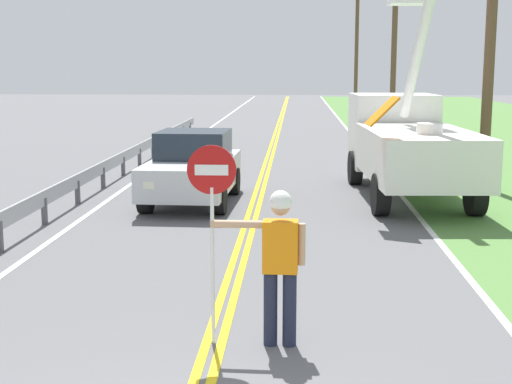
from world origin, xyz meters
The scene contains 12 objects.
centerline_yellow_left centered at (-0.09, 20.00, 0.01)m, with size 0.11×110.00×0.01m, color yellow.
centerline_yellow_right centered at (0.09, 20.00, 0.01)m, with size 0.11×110.00×0.01m, color yellow.
edge_line_right centered at (3.60, 20.00, 0.01)m, with size 0.12×110.00×0.01m, color silver.
edge_line_left centered at (-3.60, 20.00, 0.01)m, with size 0.12×110.00×0.01m, color silver.
flagger_worker centered at (0.76, 3.21, 1.05)m, with size 1.09×0.25×1.83m.
stop_sign_paddle centered at (-0.01, 3.24, 1.71)m, with size 0.56×0.04×2.33m.
utility_bucket_truck centered at (3.69, 13.41, 1.42)m, with size 2.67×6.91×5.52m.
oncoming_sedan_nearest centered at (-1.50, 12.08, 0.83)m, with size 2.04×4.17×1.70m.
utility_pole_near centered at (5.92, 14.58, 4.52)m, with size 1.80×0.28×8.68m.
utility_pole_mid centered at (5.80, 32.49, 4.68)m, with size 1.80×0.28×8.99m.
utility_pole_far centered at (5.44, 51.21, 4.67)m, with size 1.80×0.28×8.98m.
guardrail_left_shoulder centered at (-4.20, 15.21, 0.52)m, with size 0.10×32.00×0.71m.
Camera 1 is at (0.93, -4.81, 3.19)m, focal length 50.93 mm.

